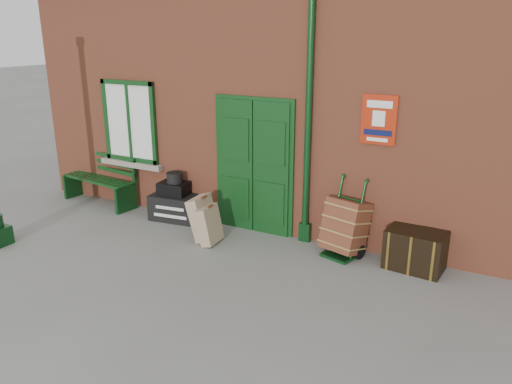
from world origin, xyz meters
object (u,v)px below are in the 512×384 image
Objects in this scene: houdini_trunk at (177,207)px; dark_trunk at (415,250)px; bench at (101,178)px; porter_trolley at (345,227)px.

houdini_trunk is 4.17m from dark_trunk.
bench is 2.11× the size of dark_trunk.
dark_trunk reaches higher than houdini_trunk.
houdini_trunk is at bearing -164.54° from porter_trolley.
porter_trolley is 1.47× the size of dark_trunk.
bench is 1.83× the size of houdini_trunk.
houdini_trunk is 3.14m from porter_trolley.
dark_trunk is (6.03, -0.08, -0.22)m from bench.
bench is at bearing -175.20° from dark_trunk.
dark_trunk is (4.17, 0.00, 0.06)m from houdini_trunk.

